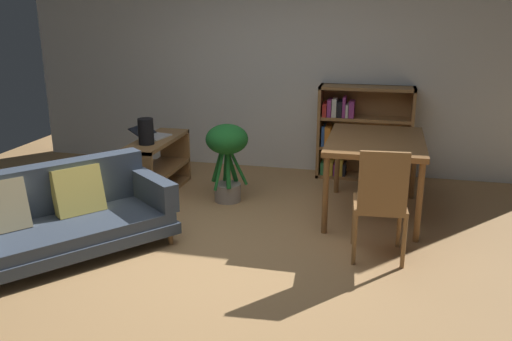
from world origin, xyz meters
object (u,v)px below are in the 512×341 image
at_px(bookshelf, 357,133).
at_px(dining_chair_near, 381,200).
at_px(media_console, 158,167).
at_px(potted_floor_plant, 227,151).
at_px(dining_table, 376,147).
at_px(fabric_couch, 61,215).
at_px(open_laptop, 152,135).
at_px(desk_speaker, 146,131).

bearing_deg(bookshelf, dining_chair_near, -82.10).
bearing_deg(media_console, bookshelf, 27.89).
xyz_separation_m(media_console, potted_floor_plant, (0.84, -0.08, 0.26)).
height_order(media_console, dining_table, dining_table).
height_order(potted_floor_plant, dining_table, potted_floor_plant).
relative_size(fabric_couch, media_console, 1.68).
relative_size(media_console, dining_chair_near, 1.14).
bearing_deg(dining_table, media_console, 177.24).
height_order(open_laptop, potted_floor_plant, potted_floor_plant).
height_order(potted_floor_plant, bookshelf, bookshelf).
height_order(media_console, bookshelf, bookshelf).
distance_m(open_laptop, bookshelf, 2.46).
bearing_deg(potted_floor_plant, desk_speaker, -169.51).
distance_m(media_console, bookshelf, 2.43).
distance_m(potted_floor_plant, bookshelf, 1.77).
distance_m(media_console, open_laptop, 0.37).
distance_m(desk_speaker, dining_chair_near, 2.63).
distance_m(media_console, desk_speaker, 0.52).
distance_m(dining_table, bookshelf, 1.28).
bearing_deg(dining_chair_near, open_laptop, 154.05).
bearing_deg(media_console, dining_chair_near, -25.20).
xyz_separation_m(open_laptop, desk_speaker, (0.09, -0.32, 0.11)).
distance_m(dining_table, dining_chair_near, 1.06).
relative_size(desk_speaker, bookshelf, 0.25).
distance_m(potted_floor_plant, dining_table, 1.54).
xyz_separation_m(fabric_couch, bookshelf, (2.31, 2.74, 0.22)).
relative_size(fabric_couch, desk_speaker, 6.67).
bearing_deg(media_console, desk_speaker, -90.16).
bearing_deg(open_laptop, bookshelf, 25.23).
bearing_deg(media_console, open_laptop, 136.95).
bearing_deg(potted_floor_plant, bookshelf, 43.18).
height_order(open_laptop, bookshelf, bookshelf).
height_order(media_console, dining_chair_near, dining_chair_near).
height_order(media_console, potted_floor_plant, potted_floor_plant).
distance_m(fabric_couch, bookshelf, 3.59).
xyz_separation_m(potted_floor_plant, dining_table, (1.53, -0.03, 0.15)).
height_order(fabric_couch, dining_chair_near, dining_chair_near).
relative_size(potted_floor_plant, bookshelf, 0.75).
bearing_deg(potted_floor_plant, open_laptop, 169.92).
bearing_deg(desk_speaker, potted_floor_plant, 10.49).
bearing_deg(desk_speaker, bookshelf, 32.67).
xyz_separation_m(desk_speaker, potted_floor_plant, (0.84, 0.16, -0.20)).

